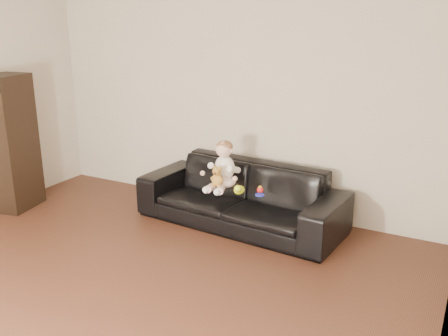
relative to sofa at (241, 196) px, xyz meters
The scene contains 10 objects.
floor 2.30m from the sofa, 98.12° to the right, with size 5.50×5.50×0.00m, color #49271A.
wall_back 1.14m from the sofa, 122.72° to the left, with size 5.00×5.00×0.00m, color beige.
sofa is the anchor object (origin of this frame).
cabinet 2.76m from the sofa, 162.93° to the right, with size 0.40×0.54×1.58m, color black.
shelf_item 2.82m from the sofa, 162.80° to the right, with size 0.18×0.25×0.28m, color silver.
baby 0.39m from the sofa, 140.71° to the right, with size 0.38×0.46×0.52m.
teddy_bear 0.42m from the sofa, 116.58° to the right, with size 0.14×0.14×0.22m.
toy_green 0.28m from the sofa, 68.32° to the right, with size 0.11×0.13×0.09m, color #CFEB1B.
toy_rattle 0.32m from the sofa, 18.95° to the right, with size 0.07×0.07×0.07m, color red.
toy_blue_disc 0.35m from the sofa, 28.23° to the right, with size 0.10×0.10×0.01m, color #1A2ED4.
Camera 1 is at (2.56, -2.36, 2.24)m, focal length 40.00 mm.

